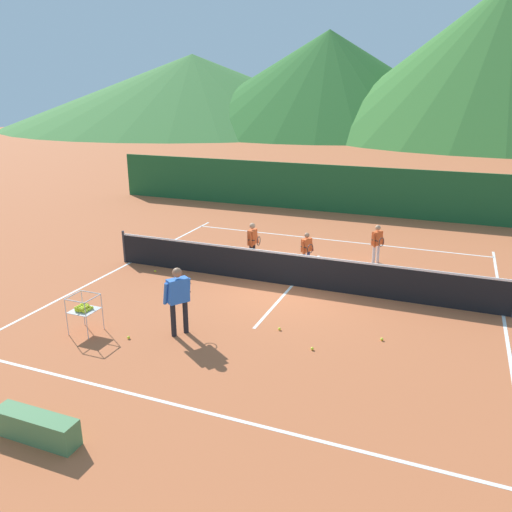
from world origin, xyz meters
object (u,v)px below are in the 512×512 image
Objects in this scene: tennis_net at (293,269)px; student_1 at (307,248)px; tennis_ball_3 at (155,271)px; tennis_ball_5 at (312,349)px; tennis_ball_0 at (279,329)px; courtside_bench at (36,427)px; tennis_ball_1 at (189,282)px; instructor at (178,295)px; ball_cart at (84,308)px; tennis_ball_2 at (129,337)px; student_0 at (253,240)px; tennis_ball_4 at (382,339)px; student_2 at (377,241)px.

student_1 is (-0.02, 1.47, 0.22)m from tennis_net.
tennis_ball_5 is (5.85, -2.97, 0.00)m from tennis_ball_3.
courtside_bench reaches higher than tennis_ball_0.
tennis_ball_0 is 1.00× the size of tennis_ball_1.
instructor is 4.47m from tennis_ball_3.
tennis_ball_0 is (4.16, 1.75, -0.56)m from ball_cart.
ball_cart reaches higher than tennis_ball_2.
tennis_net is at bearing 68.87° from instructor.
tennis_ball_3 is (-1.43, 0.41, 0.00)m from tennis_ball_1.
tennis_ball_1 is at bearing -162.46° from tennis_net.
courtside_bench is at bearing -102.48° from tennis_net.
student_0 is 9.28m from courtside_bench.
tennis_ball_2 is at bearing -96.71° from student_0.
instructor is at bearing -86.91° from student_0.
tennis_net reaches higher than tennis_ball_3.
student_1 is 17.59× the size of tennis_ball_1.
tennis_net is 4.14m from instructor.
tennis_ball_0 is at bearing 28.86° from tennis_ball_2.
student_0 is at bearing 83.29° from tennis_ball_2.
tennis_ball_2 is at bearing -118.58° from tennis_net.
tennis_net is at bearing 61.42° from tennis_ball_2.
tennis_ball_2 is at bearing -165.51° from tennis_ball_5.
tennis_ball_0 is at bearing -25.52° from tennis_ball_3.
tennis_ball_3 and tennis_ball_4 have the same top height.
student_2 is 8.59m from tennis_ball_2.
tennis_ball_0 is 3.94m from tennis_ball_1.
tennis_ball_1 is (-4.77, -3.77, -0.74)m from student_2.
student_2 is at bearing 100.52° from tennis_ball_4.
tennis_ball_1 is 0.05× the size of courtside_bench.
student_0 is 20.20× the size of tennis_ball_0.
tennis_net is 3.03m from tennis_ball_1.
tennis_net reaches higher than tennis_ball_5.
tennis_net is 8.14m from courtside_bench.
tennis_ball_0 is (2.07, 1.02, -0.94)m from instructor.
student_1 is at bearing 79.53° from courtside_bench.
ball_cart is (-3.56, -6.03, -0.12)m from student_1.
student_0 is 20.20× the size of tennis_ball_4.
student_2 is at bearing 28.42° from tennis_ball_3.
instructor is 1.81× the size of ball_cart.
tennis_ball_4 is 1.67m from tennis_ball_5.
tennis_ball_5 is at bearing -55.15° from student_0.
student_2 reaches higher than tennis_net.
tennis_net is at bearing 17.54° from tennis_ball_1.
student_1 is at bearing 59.49° from ball_cart.
tennis_ball_0 is (0.59, -2.82, -0.47)m from tennis_net.
tennis_ball_2 is 3.53m from courtside_bench.
tennis_ball_5 is (-1.34, -1.00, 0.00)m from tennis_ball_4.
student_1 reaches higher than tennis_ball_4.
student_0 is at bearing -157.19° from student_2.
student_1 is 0.93× the size of student_2.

